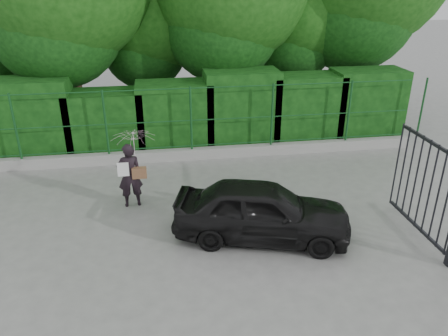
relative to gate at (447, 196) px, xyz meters
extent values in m
plane|color=gray|center=(-4.60, 0.72, -1.19)|extent=(80.00, 80.00, 0.00)
cube|color=#9E9E99|center=(-4.60, 5.22, -1.04)|extent=(14.00, 0.25, 0.30)
cylinder|color=#13461C|center=(-8.80, 5.22, 0.01)|extent=(0.06, 0.06, 1.80)
cylinder|color=#13461C|center=(-6.50, 5.22, 0.01)|extent=(0.06, 0.06, 1.80)
cylinder|color=#13461C|center=(-4.20, 5.22, 0.01)|extent=(0.06, 0.06, 1.80)
cylinder|color=#13461C|center=(-1.90, 5.22, 0.01)|extent=(0.06, 0.06, 1.80)
cylinder|color=#13461C|center=(0.40, 5.22, 0.01)|extent=(0.06, 0.06, 1.80)
cylinder|color=#13461C|center=(2.70, 5.22, 0.01)|extent=(0.06, 0.06, 1.80)
cylinder|color=#13461C|center=(-4.60, 5.22, -0.79)|extent=(13.60, 0.03, 0.03)
cylinder|color=#13461C|center=(-4.60, 5.22, -0.04)|extent=(13.60, 0.03, 0.03)
cylinder|color=#13461C|center=(-4.60, 5.22, 0.86)|extent=(13.60, 0.03, 0.03)
cube|color=black|center=(-8.60, 6.22, -0.07)|extent=(2.20, 1.20, 2.23)
cube|color=black|center=(-6.60, 6.22, -0.28)|extent=(2.20, 1.20, 1.81)
cube|color=black|center=(-4.60, 6.22, -0.19)|extent=(2.20, 1.20, 1.99)
cube|color=black|center=(-2.60, 6.22, -0.05)|extent=(2.20, 1.20, 2.28)
cube|color=black|center=(-0.60, 6.22, -0.15)|extent=(2.20, 1.20, 2.08)
cube|color=black|center=(1.40, 6.22, -0.10)|extent=(2.20, 1.20, 2.17)
cylinder|color=black|center=(-7.60, 7.92, 1.06)|extent=(0.36, 0.36, 4.50)
cylinder|color=black|center=(-5.10, 9.22, 0.44)|extent=(0.36, 0.36, 3.25)
sphere|color=#14470F|center=(-5.10, 9.22, 2.39)|extent=(3.90, 3.90, 3.90)
cylinder|color=black|center=(-2.60, 8.22, 0.94)|extent=(0.36, 0.36, 4.25)
cylinder|color=black|center=(-0.10, 8.92, 0.56)|extent=(0.36, 0.36, 3.50)
sphere|color=#14470F|center=(-0.10, 8.92, 2.66)|extent=(4.20, 4.20, 4.20)
cylinder|color=black|center=(1.90, 8.52, 1.19)|extent=(0.36, 0.36, 4.75)
cube|color=black|center=(0.00, 0.67, -1.04)|extent=(0.05, 2.00, 0.06)
cube|color=black|center=(0.00, 0.67, 0.76)|extent=(0.05, 2.00, 0.06)
cylinder|color=black|center=(0.00, -0.03, -0.14)|extent=(0.04, 0.04, 1.90)
cylinder|color=black|center=(0.00, 0.22, -0.14)|extent=(0.04, 0.04, 1.90)
cylinder|color=black|center=(0.00, 0.47, -0.14)|extent=(0.04, 0.04, 1.90)
cylinder|color=black|center=(0.00, 0.72, -0.14)|extent=(0.04, 0.04, 1.90)
cylinder|color=black|center=(0.00, 0.97, -0.14)|extent=(0.04, 0.04, 1.90)
cylinder|color=black|center=(0.00, 1.22, -0.14)|extent=(0.04, 0.04, 1.90)
cylinder|color=black|center=(0.00, 1.47, -0.14)|extent=(0.04, 0.04, 1.90)
cylinder|color=black|center=(0.00, 1.72, -0.14)|extent=(0.04, 0.04, 1.90)
imported|color=black|center=(-5.80, 2.72, -0.44)|extent=(0.60, 0.44, 1.50)
imported|color=silver|center=(-5.65, 2.77, 0.15)|extent=(0.97, 0.99, 0.89)
cube|color=brown|center=(-5.58, 2.64, -0.35)|extent=(0.32, 0.15, 0.24)
cube|color=white|center=(-5.92, 2.60, -0.23)|extent=(0.25, 0.02, 0.32)
imported|color=black|center=(-3.18, 0.99, -0.60)|extent=(3.72, 2.28, 1.18)
camera|label=1|loc=(-5.07, -6.31, 3.71)|focal=35.00mm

